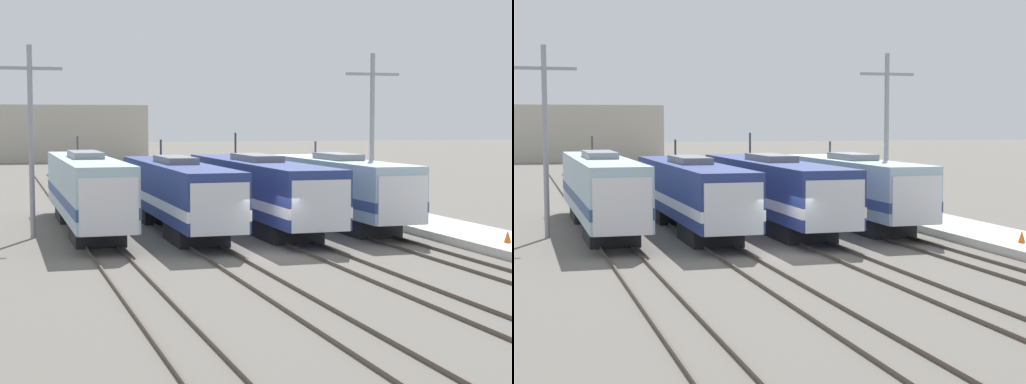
# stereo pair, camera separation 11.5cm
# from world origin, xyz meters

# --- Properties ---
(ground_plane) EXTENTS (400.00, 400.00, 0.00)m
(ground_plane) POSITION_xyz_m (0.00, 0.00, 0.00)
(ground_plane) COLOR #666059
(rail_pair_far_left) EXTENTS (1.51, 120.00, 0.15)m
(rail_pair_far_left) POSITION_xyz_m (-6.90, 0.00, 0.07)
(rail_pair_far_left) COLOR #4C4238
(rail_pair_far_left) RESTS_ON ground_plane
(rail_pair_center_left) EXTENTS (1.51, 120.00, 0.15)m
(rail_pair_center_left) POSITION_xyz_m (-2.30, 0.00, 0.07)
(rail_pair_center_left) COLOR #4C4238
(rail_pair_center_left) RESTS_ON ground_plane
(rail_pair_center_right) EXTENTS (1.51, 120.00, 0.15)m
(rail_pair_center_right) POSITION_xyz_m (2.30, 0.00, 0.07)
(rail_pair_center_right) COLOR #4C4238
(rail_pair_center_right) RESTS_ON ground_plane
(rail_pair_far_right) EXTENTS (1.51, 120.00, 0.15)m
(rail_pair_far_right) POSITION_xyz_m (6.90, 0.00, 0.07)
(rail_pair_far_right) COLOR #4C4238
(rail_pair_far_right) RESTS_ON ground_plane
(locomotive_far_left) EXTENTS (2.83, 19.77, 5.00)m
(locomotive_far_left) POSITION_xyz_m (-6.90, 10.37, 2.20)
(locomotive_far_left) COLOR #232326
(locomotive_far_left) RESTS_ON ground_plane
(locomotive_center_left) EXTENTS (2.90, 19.08, 4.82)m
(locomotive_center_left) POSITION_xyz_m (-2.30, 8.73, 2.07)
(locomotive_center_left) COLOR black
(locomotive_center_left) RESTS_ON ground_plane
(locomotive_center_right) EXTENTS (3.08, 19.78, 5.19)m
(locomotive_center_right) POSITION_xyz_m (2.30, 8.80, 2.09)
(locomotive_center_right) COLOR black
(locomotive_center_right) RESTS_ON ground_plane
(locomotive_far_right) EXTENTS (2.82, 16.18, 4.68)m
(locomotive_far_right) POSITION_xyz_m (6.90, 8.28, 2.11)
(locomotive_far_right) COLOR #232326
(locomotive_far_right) RESTS_ON ground_plane
(catenary_tower_left) EXTENTS (3.19, 0.26, 9.66)m
(catenary_tower_left) POSITION_xyz_m (-9.80, 8.34, 5.23)
(catenary_tower_left) COLOR gray
(catenary_tower_left) RESTS_ON ground_plane
(catenary_tower_right) EXTENTS (3.19, 0.26, 9.66)m
(catenary_tower_right) POSITION_xyz_m (8.77, 8.34, 5.23)
(catenary_tower_right) COLOR gray
(catenary_tower_right) RESTS_ON ground_plane
(platform) EXTENTS (4.00, 120.00, 0.40)m
(platform) POSITION_xyz_m (11.13, 0.00, 0.20)
(platform) COLOR beige
(platform) RESTS_ON ground_plane
(traffic_cone) EXTENTS (0.33, 0.33, 0.56)m
(traffic_cone) POSITION_xyz_m (10.60, -2.41, 0.68)
(traffic_cone) COLOR orange
(traffic_cone) RESTS_ON platform
(depot_building) EXTENTS (21.30, 14.06, 8.17)m
(depot_building) POSITION_xyz_m (-0.67, 95.81, 4.09)
(depot_building) COLOR #B2AD9E
(depot_building) RESTS_ON ground_plane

